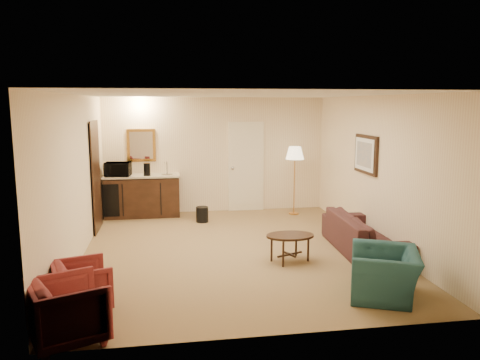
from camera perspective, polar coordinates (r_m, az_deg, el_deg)
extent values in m
plane|color=olive|center=(8.03, -0.65, -8.53)|extent=(6.00, 6.00, 0.00)
cube|color=#F8E3BA|center=(10.69, -3.01, 3.05)|extent=(5.00, 0.02, 2.60)
cube|color=#F8E3BA|center=(7.78, -19.21, 0.21)|extent=(0.02, 6.00, 2.60)
cube|color=#F8E3BA|center=(8.46, 16.34, 1.05)|extent=(0.02, 6.00, 2.60)
cube|color=white|center=(7.65, -0.68, 10.36)|extent=(5.00, 6.00, 0.02)
cube|color=#F6E9C9|center=(10.78, 0.72, 1.65)|extent=(0.82, 0.06, 2.05)
cube|color=black|center=(9.47, -17.17, 0.32)|extent=(0.06, 0.98, 2.10)
cube|color=gold|center=(10.59, -11.94, 4.17)|extent=(0.62, 0.04, 0.72)
cube|color=black|center=(8.77, 15.06, 3.03)|extent=(0.06, 0.90, 0.70)
cube|color=#3B1F12|center=(10.49, -11.81, -1.89)|extent=(1.64, 0.58, 0.92)
imported|color=black|center=(8.08, 14.90, -5.69)|extent=(0.72, 2.14, 0.83)
imported|color=#214D53|center=(6.36, 17.25, -9.91)|extent=(0.93, 1.11, 0.82)
imported|color=maroon|center=(6.05, -18.72, -11.83)|extent=(0.76, 0.79, 0.66)
imported|color=maroon|center=(5.31, -20.19, -14.40)|extent=(0.91, 0.93, 0.75)
cube|color=black|center=(7.46, 6.10, -8.24)|extent=(0.89, 0.76, 0.43)
cube|color=gold|center=(10.49, 6.64, -0.06)|extent=(0.47, 0.47, 1.53)
cylinder|color=black|center=(9.86, -4.63, -4.21)|extent=(0.30, 0.30, 0.32)
imported|color=black|center=(10.37, -14.69, 1.46)|extent=(0.57, 0.36, 0.36)
cylinder|color=black|center=(10.30, -11.27, 1.27)|extent=(0.15, 0.15, 0.27)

